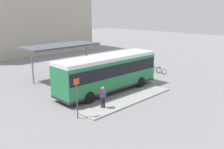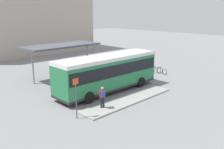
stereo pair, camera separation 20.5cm
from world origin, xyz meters
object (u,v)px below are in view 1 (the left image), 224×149
Objects in this scene: city_bus at (108,71)px; bicycle_orange at (144,67)px; pedestrian_waiting at (103,96)px; bicycle_yellow at (161,71)px; bicycle_blue at (148,69)px; platform_sign at (77,97)px; bicycle_black at (156,69)px.

city_bus reaches higher than bicycle_orange.
pedestrian_waiting is 12.54m from bicycle_yellow.
bicycle_blue is 0.55× the size of platform_sign.
bicycle_black is 1.04× the size of bicycle_orange.
bicycle_black is at bearing -48.14° from pedestrian_waiting.
pedestrian_waiting is 0.91× the size of bicycle_black.
pedestrian_waiting is 12.75m from bicycle_blue.
city_bus is 9.01m from bicycle_yellow.
bicycle_orange is at bearing -172.28° from bicycle_yellow.
bicycle_orange reaches higher than bicycle_blue.
bicycle_blue is at bearing -44.17° from pedestrian_waiting.
pedestrian_waiting is 12.82m from bicycle_black.
city_bus is at bearing 102.90° from bicycle_blue.
bicycle_black is 1.62m from bicycle_orange.
bicycle_black is (0.07, 0.81, 0.04)m from bicycle_yellow.
platform_sign reaches higher than bicycle_blue.
pedestrian_waiting reaches higher than bicycle_black.
city_bus is 6.26m from platform_sign.
platform_sign reaches higher than bicycle_yellow.
platform_sign is (-14.20, -4.54, 1.22)m from bicycle_blue.
city_bus is at bearing -25.06° from pedestrian_waiting.
bicycle_blue is at bearing 163.60° from bicycle_orange.
platform_sign is (-14.50, -2.92, 1.22)m from bicycle_yellow.
bicycle_yellow is 1.65m from bicycle_blue.
platform_sign is (-14.52, -5.34, 1.19)m from bicycle_orange.
bicycle_orange is at bearing -178.49° from bicycle_black.
city_bus is 9.39m from bicycle_orange.
bicycle_black is at bearing -173.40° from bicycle_orange.
bicycle_black reaches higher than bicycle_yellow.
pedestrian_waiting reaches higher than bicycle_orange.
bicycle_yellow is at bearing -175.66° from bicycle_orange.
bicycle_yellow is 1.02× the size of bicycle_blue.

